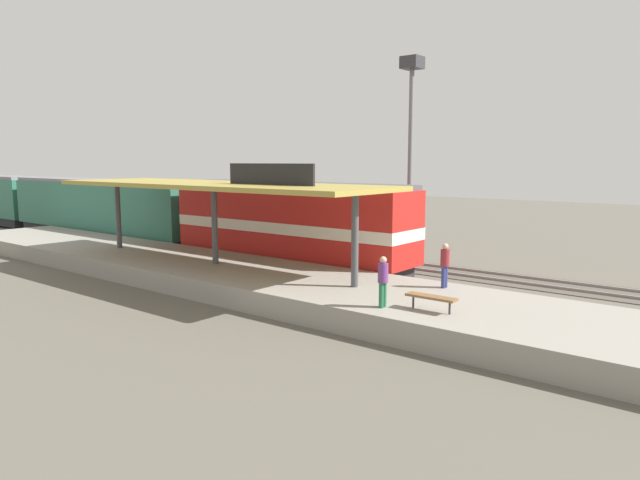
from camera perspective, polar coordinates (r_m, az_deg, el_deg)
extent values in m
plane|color=#5B564C|center=(32.19, -1.45, -2.31)|extent=(120.00, 120.00, 0.00)
cube|color=#4E4941|center=(30.70, -3.85, -2.79)|extent=(3.20, 110.00, 0.04)
cube|color=gray|center=(30.17, -4.78, -2.87)|extent=(0.10, 110.00, 0.16)
cube|color=gray|center=(31.22, -2.96, -2.49)|extent=(0.10, 110.00, 0.16)
cube|color=#4E4941|center=(34.19, 1.35, -1.68)|extent=(3.20, 110.00, 0.04)
cube|color=gray|center=(33.61, 0.61, -1.73)|extent=(0.10, 110.00, 0.16)
cube|color=gray|center=(34.75, 2.07, -1.42)|extent=(0.10, 110.00, 0.16)
cube|color=gray|center=(27.47, -10.35, -3.26)|extent=(6.00, 44.00, 0.90)
cylinder|color=#47474C|center=(21.77, 3.50, -0.04)|extent=(0.28, 0.28, 3.60)
cylinder|color=#47474C|center=(27.13, -10.47, 1.41)|extent=(0.28, 0.28, 3.60)
cylinder|color=#47474C|center=(33.55, -19.49, 2.31)|extent=(0.28, 0.28, 3.60)
cube|color=#A38E3D|center=(26.98, -10.57, 5.42)|extent=(5.20, 18.00, 0.20)
cube|color=black|center=(24.36, -5.01, 6.57)|extent=(0.12, 4.80, 0.90)
cylinder|color=#333338|center=(18.58, 12.81, -6.61)|extent=(0.07, 0.07, 0.42)
cylinder|color=#333338|center=(19.16, 9.29, -6.08)|extent=(0.07, 0.07, 0.42)
cube|color=brown|center=(18.80, 11.04, -5.61)|extent=(0.44, 1.70, 0.08)
cube|color=#28282D|center=(30.26, -3.11, -2.00)|extent=(2.60, 13.60, 0.70)
cube|color=red|center=(29.98, -3.14, 1.96)|extent=(2.90, 14.40, 3.50)
cube|color=#4C4C51|center=(29.84, -3.17, 5.54)|extent=(2.78, 14.11, 0.24)
cube|color=silver|center=(30.00, -3.14, 1.46)|extent=(2.93, 14.43, 0.56)
cube|color=#28282D|center=(44.20, -20.84, 0.63)|extent=(2.60, 19.20, 0.70)
cube|color=#2D6B56|center=(44.01, -20.97, 3.21)|extent=(2.90, 20.00, 3.30)
cube|color=slate|center=(43.92, -21.08, 5.51)|extent=(2.78, 19.60, 0.24)
cylinder|color=slate|center=(34.59, 8.97, 7.46)|extent=(0.28, 0.28, 11.00)
cube|color=#333338|center=(35.05, 9.19, 17.07)|extent=(1.10, 1.10, 0.70)
cylinder|color=#23603D|center=(18.94, 6.13, -5.52)|extent=(0.16, 0.16, 0.84)
cylinder|color=#23603D|center=(19.09, 6.42, -5.42)|extent=(0.16, 0.16, 0.84)
cylinder|color=#663375|center=(18.86, 6.31, -3.28)|extent=(0.34, 0.34, 0.64)
sphere|color=tan|center=(18.78, 6.33, -1.98)|extent=(0.23, 0.23, 0.23)
cylinder|color=navy|center=(22.23, 12.21, -3.65)|extent=(0.16, 0.16, 0.84)
cylinder|color=navy|center=(22.39, 12.42, -3.58)|extent=(0.16, 0.16, 0.84)
cylinder|color=maroon|center=(22.18, 12.37, -1.74)|extent=(0.34, 0.34, 0.64)
sphere|color=tan|center=(22.11, 12.40, -0.63)|extent=(0.23, 0.23, 0.23)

